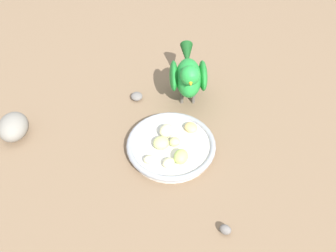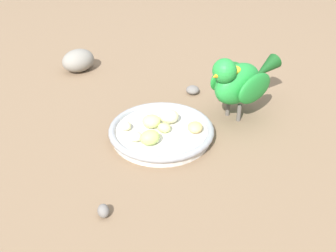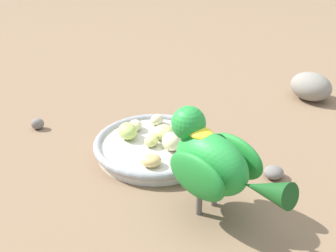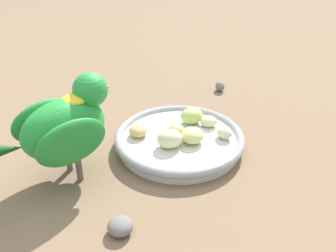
% 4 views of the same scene
% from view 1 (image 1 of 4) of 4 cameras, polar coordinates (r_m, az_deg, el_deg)
% --- Properties ---
extents(ground_plane, '(4.00, 4.00, 0.00)m').
position_cam_1_polar(ground_plane, '(0.85, -1.44, -3.61)').
color(ground_plane, '#7A6047').
extents(feeding_bowl, '(0.21, 0.21, 0.03)m').
position_cam_1_polar(feeding_bowl, '(0.84, 0.48, -3.11)').
color(feeding_bowl, beige).
rests_on(feeding_bowl, ground_plane).
extents(apple_piece_0, '(0.04, 0.04, 0.02)m').
position_cam_1_polar(apple_piece_0, '(0.83, -0.89, -2.53)').
color(apple_piece_0, '#C6D17A').
rests_on(apple_piece_0, feeding_bowl).
extents(apple_piece_1, '(0.05, 0.04, 0.03)m').
position_cam_1_polar(apple_piece_1, '(0.85, -0.21, -0.77)').
color(apple_piece_1, beige).
rests_on(apple_piece_1, feeding_bowl).
extents(apple_piece_2, '(0.03, 0.03, 0.02)m').
position_cam_1_polar(apple_piece_2, '(0.80, -2.94, -5.25)').
color(apple_piece_2, beige).
rests_on(apple_piece_2, feeding_bowl).
extents(apple_piece_3, '(0.03, 0.03, 0.02)m').
position_cam_1_polar(apple_piece_3, '(0.86, 3.59, -0.21)').
color(apple_piece_3, tan).
rests_on(apple_piece_3, feeding_bowl).
extents(apple_piece_4, '(0.03, 0.03, 0.02)m').
position_cam_1_polar(apple_piece_4, '(0.83, 1.07, -2.50)').
color(apple_piece_4, '#C6D17A').
rests_on(apple_piece_4, feeding_bowl).
extents(apple_piece_5, '(0.05, 0.05, 0.03)m').
position_cam_1_polar(apple_piece_5, '(0.80, 2.02, -4.79)').
color(apple_piece_5, '#B2CC66').
rests_on(apple_piece_5, feeding_bowl).
extents(apple_piece_6, '(0.03, 0.02, 0.02)m').
position_cam_1_polar(apple_piece_6, '(0.79, 0.10, -5.78)').
color(apple_piece_6, beige).
rests_on(apple_piece_6, feeding_bowl).
extents(parrot, '(0.15, 0.18, 0.15)m').
position_cam_1_polar(parrot, '(0.92, 3.22, 7.94)').
color(parrot, '#59544C').
rests_on(parrot, ground_plane).
extents(rock_large, '(0.10, 0.11, 0.06)m').
position_cam_1_polar(rock_large, '(0.94, -23.03, -0.11)').
color(rock_large, gray).
rests_on(rock_large, ground_plane).
extents(pebble_0, '(0.03, 0.03, 0.02)m').
position_cam_1_polar(pebble_0, '(0.74, 8.93, -15.69)').
color(pebble_0, slate).
rests_on(pebble_0, ground_plane).
extents(pebble_1, '(0.04, 0.04, 0.02)m').
position_cam_1_polar(pebble_1, '(0.97, -4.91, 4.64)').
color(pebble_1, slate).
rests_on(pebble_1, ground_plane).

